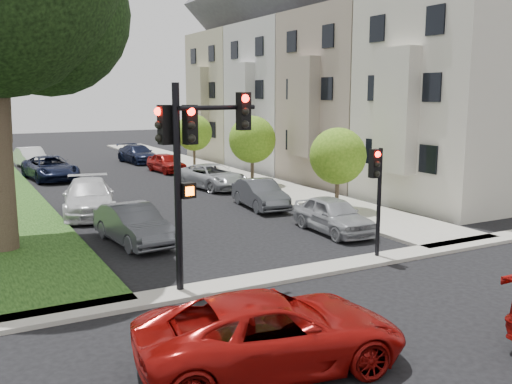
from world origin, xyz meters
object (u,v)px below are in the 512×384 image
traffic_signal_main (192,150)px  car_parked_5 (133,224)px  small_tree_a (338,156)px  car_parked_6 (89,197)px  small_tree_b (252,140)px  car_parked_9 (31,158)px  car_cross_near (272,332)px  car_parked_2 (213,176)px  car_parked_1 (260,194)px  car_parked_0 (333,215)px  car_parked_8 (50,168)px  car_parked_3 (167,163)px  traffic_signal_secondary (377,183)px  car_parked_4 (138,154)px  small_tree_c (194,133)px

traffic_signal_main → car_parked_5: bearing=90.6°
small_tree_a → car_parked_6: (-9.91, 4.69, -1.75)m
small_tree_a → car_parked_6: size_ratio=0.72×
small_tree_b → car_parked_6: 10.66m
small_tree_b → car_parked_9: bearing=124.4°
car_cross_near → car_parked_2: size_ratio=1.08×
car_parked_1 → small_tree_b: bearing=71.4°
small_tree_a → traffic_signal_main: (-9.57, -6.63, 1.30)m
small_tree_a → car_parked_0: size_ratio=0.94×
car_parked_0 → car_parked_8: (-7.34, 19.27, 0.05)m
car_parked_3 → car_parked_9: 10.30m
car_parked_2 → car_parked_0: bearing=-100.5°
car_parked_0 → car_parked_8: 20.62m
car_parked_1 → car_parked_9: size_ratio=0.91×
car_parked_1 → car_parked_3: bearing=94.8°
small_tree_b → car_parked_3: bearing=106.5°
small_tree_b → car_cross_near: 22.01m
car_cross_near → small_tree_a: bearing=-32.2°
small_tree_a → small_tree_b: size_ratio=0.94×
small_tree_b → car_parked_2: (-2.29, 0.42, -2.00)m
traffic_signal_secondary → car_parked_1: bearing=85.1°
traffic_signal_secondary → car_parked_9: (-6.66, 29.51, -1.77)m
traffic_signal_main → car_parked_4: 29.76m
small_tree_c → car_parked_4: size_ratio=0.81×
small_tree_b → car_parked_2: bearing=169.6°
car_parked_2 → car_parked_5: 12.08m
small_tree_a → traffic_signal_main: traffic_signal_main is taller
small_tree_b → car_parked_6: (-9.91, -3.41, -1.91)m
car_parked_0 → car_parked_1: (-0.19, 5.44, -0.02)m
traffic_signal_main → car_parked_8: traffic_signal_main is taller
small_tree_b → traffic_signal_secondary: 15.17m
traffic_signal_secondary → car_parked_6: bearing=119.8°
car_cross_near → car_parked_0: bearing=-33.2°
car_parked_0 → car_parked_6: 10.79m
car_parked_0 → car_parked_3: size_ratio=1.05×
small_tree_b → car_parked_0: 11.64m
car_cross_near → car_parked_8: bearing=8.4°
traffic_signal_main → car_parked_6: bearing=91.8°
car_parked_1 → car_parked_2: (0.34, 6.18, 0.01)m
small_tree_c → traffic_signal_main: size_ratio=0.69×
small_tree_a → small_tree_c: (-0.00, 16.82, 0.02)m
traffic_signal_secondary → car_parked_0: size_ratio=0.89×
car_parked_2 → car_parked_8: bearing=124.7°
car_parked_1 → traffic_signal_secondary: bearing=-88.9°
car_parked_0 → car_parked_9: size_ratio=0.91×
car_parked_0 → car_parked_5: bearing=167.0°
small_tree_a → car_cross_near: (-9.92, -11.45, -1.78)m
car_parked_2 → car_parked_5: car_parked_5 is taller
traffic_signal_secondary → car_parked_1: traffic_signal_secondary is taller
car_parked_1 → car_parked_2: car_parked_2 is taller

